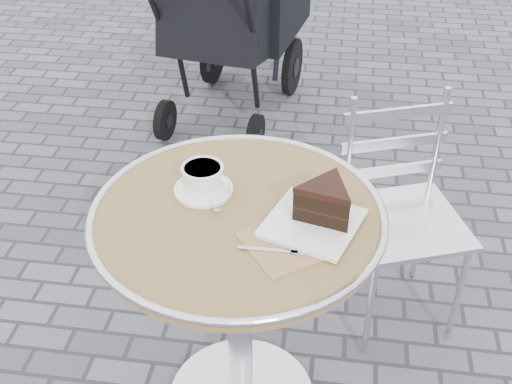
# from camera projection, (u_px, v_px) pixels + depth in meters

# --- Properties ---
(cafe_table) EXTENTS (0.72, 0.72, 0.74)m
(cafe_table) POSITION_uv_depth(u_px,v_px,m) (239.00, 264.00, 1.63)
(cafe_table) COLOR silver
(cafe_table) RESTS_ON ground
(cappuccino_set) EXTENTS (0.15, 0.16, 0.07)m
(cappuccino_set) POSITION_uv_depth(u_px,v_px,m) (204.00, 181.00, 1.59)
(cappuccino_set) COLOR white
(cappuccino_set) RESTS_ON cafe_table
(cake_plate_set) EXTENTS (0.32, 0.32, 0.11)m
(cake_plate_set) POSITION_uv_depth(u_px,v_px,m) (322.00, 207.00, 1.47)
(cake_plate_set) COLOR #9A6E54
(cake_plate_set) RESTS_ON cafe_table
(bistro_chair) EXTENTS (0.46, 0.46, 0.79)m
(bistro_chair) POSITION_uv_depth(u_px,v_px,m) (398.00, 187.00, 2.04)
(bistro_chair) COLOR silver
(bistro_chair) RESTS_ON ground
(baby_stroller) EXTENTS (0.67, 1.18, 1.15)m
(baby_stroller) POSITION_uv_depth(u_px,v_px,m) (235.00, 15.00, 3.18)
(baby_stroller) COLOR black
(baby_stroller) RESTS_ON ground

